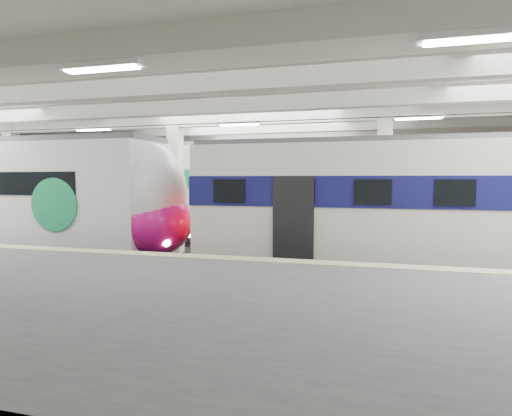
% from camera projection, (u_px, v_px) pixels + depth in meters
% --- Properties ---
extents(station_hall, '(36.00, 24.00, 5.75)m').
position_uv_depth(station_hall, '(198.00, 169.00, 11.72)').
color(station_hall, black).
rests_on(station_hall, ground).
extents(modern_emu, '(13.53, 2.80, 4.38)m').
position_uv_depth(modern_emu, '(30.00, 201.00, 15.38)').
color(modern_emu, white).
rests_on(modern_emu, ground).
extents(older_rer, '(12.25, 2.71, 4.10)m').
position_uv_depth(older_rer, '(407.00, 208.00, 11.99)').
color(older_rer, white).
rests_on(older_rer, ground).
extents(far_train, '(14.50, 3.43, 4.58)m').
position_uv_depth(far_train, '(105.00, 191.00, 20.85)').
color(far_train, white).
rests_on(far_train, ground).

